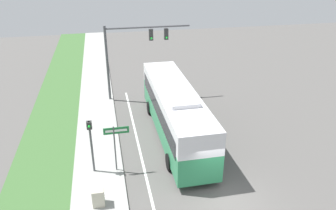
# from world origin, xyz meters

# --- Properties ---
(ground_plane) EXTENTS (80.00, 80.00, 0.00)m
(ground_plane) POSITION_xyz_m (0.00, 0.00, 0.00)
(ground_plane) COLOR #565451
(lane_divider_near) EXTENTS (0.14, 30.00, 0.01)m
(lane_divider_near) POSITION_xyz_m (-3.60, 0.00, 0.00)
(lane_divider_near) COLOR silver
(lane_divider_near) RESTS_ON ground_plane
(bus) EXTENTS (2.61, 11.95, 3.64)m
(bus) POSITION_xyz_m (-1.00, 6.73, 2.00)
(bus) COLOR #2D8956
(bus) RESTS_ON ground_plane
(signal_gantry) EXTENTS (6.91, 0.41, 6.29)m
(signal_gantry) POSITION_xyz_m (-2.91, 13.67, 4.54)
(signal_gantry) COLOR #4C4C51
(signal_gantry) RESTS_ON ground_plane
(pedestrian_signal) EXTENTS (0.28, 0.34, 3.29)m
(pedestrian_signal) POSITION_xyz_m (-6.42, 3.57, 2.22)
(pedestrian_signal) COLOR #4C4C51
(pedestrian_signal) RESTS_ON ground_plane
(street_sign) EXTENTS (1.39, 0.08, 2.91)m
(street_sign) POSITION_xyz_m (-5.10, 3.42, 2.05)
(street_sign) COLOR #4C4C51
(street_sign) RESTS_ON ground_plane
(utility_cabinet) EXTENTS (0.59, 0.54, 0.92)m
(utility_cabinet) POSITION_xyz_m (-6.21, 0.72, 0.58)
(utility_cabinet) COLOR #B7B29E
(utility_cabinet) RESTS_ON sidewalk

